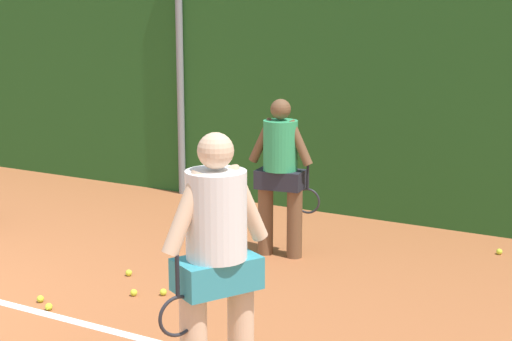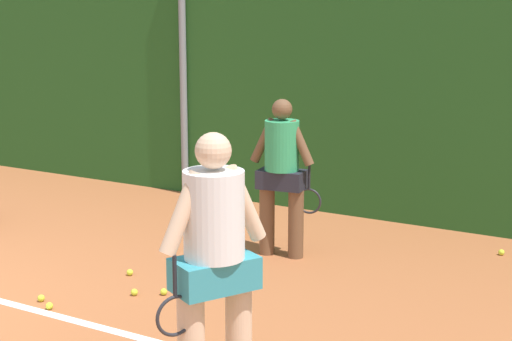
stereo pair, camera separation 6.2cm
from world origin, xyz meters
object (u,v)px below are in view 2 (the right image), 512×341
at_px(tennis_ball_2, 130,272).
at_px(tennis_ball_8, 41,298).
at_px(tennis_ball_12, 164,292).
at_px(player_foreground_near, 214,256).
at_px(tennis_ball_3, 49,306).
at_px(tennis_ball_1, 501,252).
at_px(tennis_ball_4, 134,292).
at_px(player_midcourt, 282,169).

xyz_separation_m(tennis_ball_2, tennis_ball_8, (-0.26, -0.97, 0.00)).
height_order(tennis_ball_2, tennis_ball_12, same).
xyz_separation_m(player_foreground_near, tennis_ball_3, (-2.23, 0.67, -1.03)).
bearing_deg(tennis_ball_2, tennis_ball_1, 39.44).
bearing_deg(tennis_ball_1, tennis_ball_12, -131.31).
xyz_separation_m(tennis_ball_4, tennis_ball_8, (-0.65, -0.55, 0.00)).
bearing_deg(tennis_ball_8, player_midcourt, 61.05).
height_order(player_foreground_near, tennis_ball_12, player_foreground_near).
bearing_deg(player_midcourt, tennis_ball_2, -134.92).
bearing_deg(player_foreground_near, tennis_ball_1, -164.58).
bearing_deg(tennis_ball_8, player_foreground_near, -17.62).
height_order(player_midcourt, tennis_ball_3, player_midcourt).
xyz_separation_m(tennis_ball_1, tennis_ball_4, (-2.73, -2.98, 0.00)).
bearing_deg(tennis_ball_3, tennis_ball_1, 48.91).
height_order(player_foreground_near, player_midcourt, player_foreground_near).
bearing_deg(tennis_ball_3, player_midcourt, 65.97).
height_order(tennis_ball_1, tennis_ball_8, same).
distance_m(tennis_ball_8, tennis_ball_12, 1.13).
relative_size(tennis_ball_1, tennis_ball_12, 1.00).
height_order(tennis_ball_1, tennis_ball_4, same).
distance_m(tennis_ball_4, tennis_ball_12, 0.28).
relative_size(player_foreground_near, tennis_ball_12, 28.74).
xyz_separation_m(tennis_ball_2, tennis_ball_12, (0.63, -0.27, 0.00)).
distance_m(tennis_ball_2, tennis_ball_12, 0.68).
xyz_separation_m(tennis_ball_3, tennis_ball_12, (0.68, 0.80, 0.00)).
relative_size(tennis_ball_2, tennis_ball_8, 1.00).
relative_size(tennis_ball_2, tennis_ball_12, 1.00).
distance_m(tennis_ball_3, tennis_ball_4, 0.79).
bearing_deg(player_midcourt, tennis_ball_12, -111.48).
bearing_deg(tennis_ball_4, tennis_ball_3, -124.31).
bearing_deg(tennis_ball_1, player_foreground_near, -102.41).
xyz_separation_m(player_midcourt, tennis_ball_4, (-0.63, -1.77, -0.93)).
bearing_deg(tennis_ball_12, player_foreground_near, -43.71).
relative_size(tennis_ball_1, tennis_ball_2, 1.00).
xyz_separation_m(player_foreground_near, tennis_ball_2, (-2.17, 1.74, -1.03)).
relative_size(player_foreground_near, tennis_ball_4, 28.74).
height_order(player_midcourt, tennis_ball_4, player_midcourt).
distance_m(player_foreground_near, tennis_ball_1, 4.53).
height_order(tennis_ball_1, tennis_ball_2, same).
distance_m(player_midcourt, tennis_ball_2, 1.94).
bearing_deg(player_foreground_near, tennis_ball_3, -78.92).
distance_m(tennis_ball_2, tennis_ball_3, 1.08).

